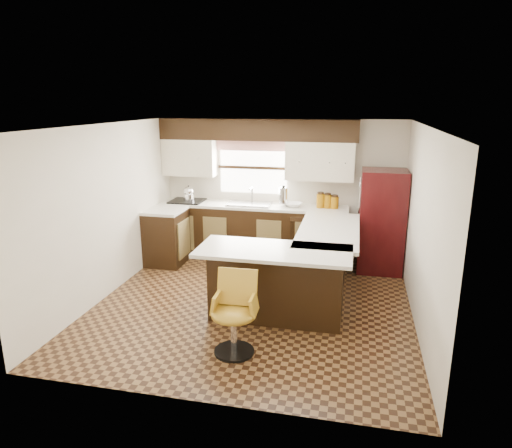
% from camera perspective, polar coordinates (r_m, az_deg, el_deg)
% --- Properties ---
extents(floor, '(4.40, 4.40, 0.00)m').
position_cam_1_polar(floor, '(6.39, -0.27, -9.79)').
color(floor, '#49301A').
rests_on(floor, ground).
extents(ceiling, '(4.40, 4.40, 0.00)m').
position_cam_1_polar(ceiling, '(5.80, -0.30, 12.23)').
color(ceiling, silver).
rests_on(ceiling, wall_back).
extents(wall_back, '(4.40, 0.00, 4.40)m').
position_cam_1_polar(wall_back, '(8.09, 3.16, 4.51)').
color(wall_back, beige).
rests_on(wall_back, floor).
extents(wall_front, '(4.40, 0.00, 4.40)m').
position_cam_1_polar(wall_front, '(3.97, -7.36, -7.17)').
color(wall_front, beige).
rests_on(wall_front, floor).
extents(wall_left, '(0.00, 4.40, 4.40)m').
position_cam_1_polar(wall_left, '(6.75, -17.96, 1.61)').
color(wall_left, beige).
rests_on(wall_left, floor).
extents(wall_right, '(0.00, 4.40, 4.40)m').
position_cam_1_polar(wall_right, '(5.90, 20.02, -0.48)').
color(wall_right, beige).
rests_on(wall_right, floor).
extents(base_cab_back, '(3.30, 0.60, 0.90)m').
position_cam_1_polar(base_cab_back, '(8.06, -0.42, -0.99)').
color(base_cab_back, black).
rests_on(base_cab_back, floor).
extents(base_cab_left, '(0.60, 0.70, 0.90)m').
position_cam_1_polar(base_cab_left, '(7.88, -11.10, -1.67)').
color(base_cab_left, black).
rests_on(base_cab_left, floor).
extents(counter_back, '(3.30, 0.60, 0.04)m').
position_cam_1_polar(counter_back, '(7.95, -0.43, 2.29)').
color(counter_back, silver).
rests_on(counter_back, base_cab_back).
extents(counter_left, '(0.60, 0.70, 0.04)m').
position_cam_1_polar(counter_left, '(7.76, -11.28, 1.67)').
color(counter_left, silver).
rests_on(counter_left, base_cab_left).
extents(soffit, '(3.40, 0.35, 0.36)m').
position_cam_1_polar(soffit, '(7.87, 0.13, 11.72)').
color(soffit, black).
rests_on(soffit, wall_back).
extents(upper_cab_left, '(0.94, 0.35, 0.64)m').
position_cam_1_polar(upper_cab_left, '(8.26, -8.26, 8.25)').
color(upper_cab_left, beige).
rests_on(upper_cab_left, wall_back).
extents(upper_cab_right, '(1.14, 0.35, 0.64)m').
position_cam_1_polar(upper_cab_right, '(7.76, 8.01, 7.81)').
color(upper_cab_right, beige).
rests_on(upper_cab_right, wall_back).
extents(window_pane, '(1.20, 0.02, 0.90)m').
position_cam_1_polar(window_pane, '(8.11, -0.34, 7.06)').
color(window_pane, white).
rests_on(window_pane, wall_back).
extents(valance, '(1.30, 0.06, 0.18)m').
position_cam_1_polar(valance, '(8.02, -0.41, 9.78)').
color(valance, '#D19B93').
rests_on(valance, wall_back).
extents(sink, '(0.75, 0.45, 0.03)m').
position_cam_1_polar(sink, '(7.93, -0.81, 2.54)').
color(sink, '#B2B2B7').
rests_on(sink, counter_back).
extents(dishwasher, '(0.58, 0.03, 0.78)m').
position_cam_1_polar(dishwasher, '(7.65, 6.43, -2.16)').
color(dishwasher, black).
rests_on(dishwasher, floor).
extents(cooktop, '(0.58, 0.50, 0.02)m').
position_cam_1_polar(cooktop, '(8.26, -8.61, 2.87)').
color(cooktop, black).
rests_on(cooktop, counter_back).
extents(peninsula_long, '(0.60, 1.95, 0.90)m').
position_cam_1_polar(peninsula_long, '(6.68, 8.50, -4.67)').
color(peninsula_long, black).
rests_on(peninsula_long, floor).
extents(peninsula_return, '(1.65, 0.60, 0.90)m').
position_cam_1_polar(peninsula_return, '(5.83, 2.59, -7.54)').
color(peninsula_return, black).
rests_on(peninsula_return, floor).
extents(counter_pen_long, '(0.84, 1.95, 0.04)m').
position_cam_1_polar(counter_pen_long, '(6.53, 9.10, -0.80)').
color(counter_pen_long, silver).
rests_on(counter_pen_long, peninsula_long).
extents(counter_pen_return, '(1.89, 0.84, 0.04)m').
position_cam_1_polar(counter_pen_return, '(5.58, 2.28, -3.40)').
color(counter_pen_return, silver).
rests_on(counter_pen_return, peninsula_return).
extents(refrigerator, '(0.71, 0.68, 1.65)m').
position_cam_1_polar(refrigerator, '(7.59, 15.44, 0.35)').
color(refrigerator, '#33080A').
rests_on(refrigerator, floor).
extents(bar_chair, '(0.50, 0.50, 0.91)m').
position_cam_1_polar(bar_chair, '(5.04, -2.80, -11.29)').
color(bar_chair, '#BB8E24').
rests_on(bar_chair, floor).
extents(kettle, '(0.20, 0.20, 0.27)m').
position_cam_1_polar(kettle, '(8.22, -8.39, 3.86)').
color(kettle, silver).
rests_on(kettle, cooktop).
extents(percolator, '(0.15, 0.15, 0.32)m').
position_cam_1_polar(percolator, '(7.81, 3.44, 3.41)').
color(percolator, silver).
rests_on(percolator, counter_back).
extents(mixing_bowl, '(0.29, 0.29, 0.07)m').
position_cam_1_polar(mixing_bowl, '(7.81, 4.75, 2.43)').
color(mixing_bowl, white).
rests_on(mixing_bowl, counter_back).
extents(canister_large, '(0.13, 0.13, 0.24)m').
position_cam_1_polar(canister_large, '(7.76, 8.05, 2.89)').
color(canister_large, '#945F08').
rests_on(canister_large, counter_back).
extents(canister_med, '(0.13, 0.13, 0.22)m').
position_cam_1_polar(canister_med, '(7.76, 8.93, 2.80)').
color(canister_med, '#945F08').
rests_on(canister_med, counter_back).
extents(canister_small, '(0.14, 0.14, 0.20)m').
position_cam_1_polar(canister_small, '(7.75, 9.77, 2.66)').
color(canister_small, '#945F08').
rests_on(canister_small, counter_back).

